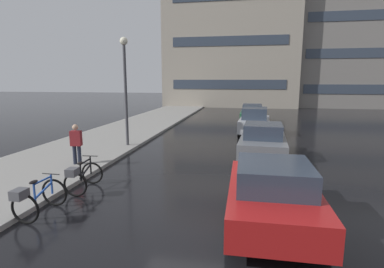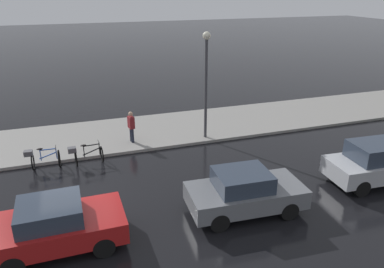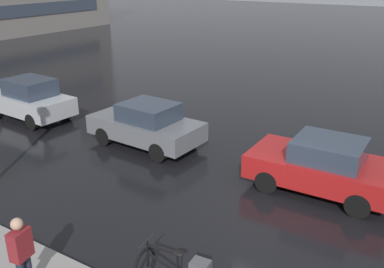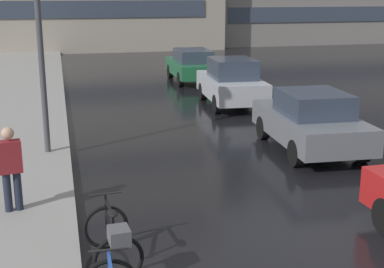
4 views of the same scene
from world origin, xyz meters
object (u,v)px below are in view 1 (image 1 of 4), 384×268
bicycle_nearest (36,198)px  car_silver (254,122)px  car_green (252,113)px  streetlamp (125,78)px  car_grey (263,141)px  pedestrian (76,143)px  bicycle_second (82,176)px  car_red (272,194)px

bicycle_nearest → car_silver: car_silver is taller
bicycle_nearest → car_green: car_green is taller
car_green → streetlamp: 12.25m
car_grey → pedestrian: size_ratio=2.40×
bicycle_second → car_red: size_ratio=0.37×
bicycle_nearest → bicycle_second: 1.77m
car_grey → car_green: (-0.31, 11.22, -0.02)m
bicycle_second → streetlamp: size_ratio=0.27×
bicycle_second → car_silver: car_silver is taller
car_green → streetlamp: (-6.23, -10.20, 2.69)m
car_red → streetlamp: (-6.47, 7.11, 2.67)m
car_red → pedestrian: size_ratio=2.31×
pedestrian → car_grey: bearing=20.2°
car_silver → streetlamp: bearing=-143.0°
car_grey → streetlamp: (-6.53, 1.02, 2.67)m
bicycle_second → car_green: bearing=72.1°
car_grey → car_red: bearing=-90.6°
bicycle_second → car_red: (5.47, -1.16, 0.28)m
bicycle_nearest → bicycle_second: (0.18, 1.76, -0.01)m
car_grey → car_silver: 5.78m
car_red → car_silver: bearing=90.9°
bicycle_nearest → car_grey: 8.79m
car_silver → car_green: car_silver is taller
bicycle_second → car_red: bearing=-12.0°
bicycle_second → car_grey: (5.53, 4.93, 0.28)m
car_green → pedestrian: (-6.77, -13.83, 0.20)m
bicycle_nearest → car_silver: size_ratio=0.35×
bicycle_nearest → car_grey: (5.70, 6.68, 0.28)m
car_red → car_silver: car_silver is taller
car_green → bicycle_nearest: bearing=-106.8°
pedestrian → streetlamp: streetlamp is taller
car_silver → streetlamp: 8.31m
bicycle_nearest → bicycle_second: bicycle_second is taller
pedestrian → bicycle_nearest: bearing=-71.3°
pedestrian → streetlamp: size_ratio=0.32×
pedestrian → car_red: bearing=-26.4°
bicycle_nearest → streetlamp: (-0.83, 7.71, 2.95)m
streetlamp → car_grey: bearing=-8.9°
car_green → streetlamp: size_ratio=0.75×
car_grey → bicycle_second: bearing=-138.3°
car_red → car_green: bearing=90.8°
car_red → car_green: size_ratio=0.97×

